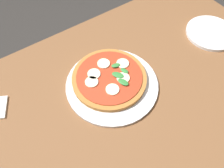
{
  "coord_description": "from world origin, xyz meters",
  "views": [
    {
      "loc": [
        -0.33,
        -0.34,
        1.43
      ],
      "look_at": [
        -0.06,
        0.06,
        0.71
      ],
      "focal_mm": 36.74,
      "sensor_mm": 36.0,
      "label": 1
    }
  ],
  "objects_px": {
    "plate_white": "(211,33)",
    "dining_table": "(132,101)",
    "serving_tray": "(112,85)",
    "pizza": "(109,78)"
  },
  "relations": [
    {
      "from": "pizza",
      "to": "plate_white",
      "type": "bearing_deg",
      "value": -4.63
    },
    {
      "from": "serving_tray",
      "to": "plate_white",
      "type": "distance_m",
      "value": 0.52
    },
    {
      "from": "dining_table",
      "to": "serving_tray",
      "type": "bearing_deg",
      "value": 136.71
    },
    {
      "from": "dining_table",
      "to": "serving_tray",
      "type": "xyz_separation_m",
      "value": [
        -0.06,
        0.06,
        0.1
      ]
    },
    {
      "from": "serving_tray",
      "to": "pizza",
      "type": "bearing_deg",
      "value": 83.28
    },
    {
      "from": "plate_white",
      "to": "dining_table",
      "type": "bearing_deg",
      "value": -175.4
    },
    {
      "from": "dining_table",
      "to": "serving_tray",
      "type": "relative_size",
      "value": 3.8
    },
    {
      "from": "dining_table",
      "to": "plate_white",
      "type": "distance_m",
      "value": 0.47
    },
    {
      "from": "dining_table",
      "to": "plate_white",
      "type": "bearing_deg",
      "value": 4.6
    },
    {
      "from": "dining_table",
      "to": "serving_tray",
      "type": "height_order",
      "value": "serving_tray"
    }
  ]
}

